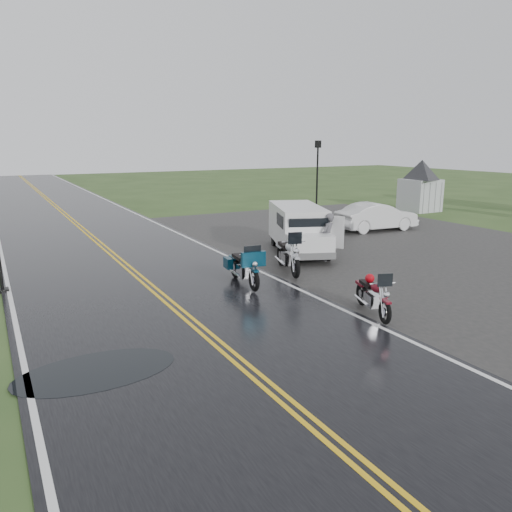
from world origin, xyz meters
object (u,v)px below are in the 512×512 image
Objects in this scene: sedan_white at (377,217)px; motorcycle_teal at (254,271)px; van_white at (288,237)px; person_at_van at (328,238)px; visitor_center at (421,173)px; motorcycle_silver at (296,258)px; lamp_post_far_right at (317,178)px; motorcycle_red at (386,302)px.

motorcycle_teal is at bearing 125.82° from sedan_white.
van_white reaches higher than person_at_van.
motorcycle_teal is at bearing -149.18° from visitor_center.
motorcycle_silver is 2.38m from van_white.
lamp_post_far_right is (7.98, 9.54, 1.27)m from van_white.
visitor_center reaches higher than motorcycle_red.
person_at_van is 0.40× the size of lamp_post_far_right.
motorcycle_silver is 0.56× the size of lamp_post_far_right.
motorcycle_teal is at bearing 130.50° from motorcycle_red.
van_white is 12.50m from lamp_post_far_right.
visitor_center is 21.52m from motorcycle_red.
visitor_center is 7.83× the size of motorcycle_red.
lamp_post_far_right reaches higher than motorcycle_silver.
motorcycle_silver is 2.92m from person_at_van.
sedan_white reaches higher than motorcycle_teal.
person_at_van reaches higher than motorcycle_silver.
motorcycle_silver is 14.82m from lamp_post_far_right.
van_white reaches higher than sedan_white.
sedan_white is (8.76, 10.10, 0.07)m from motorcycle_red.
motorcycle_red is at bearing -77.35° from motorcycle_silver.
van_white is (1.39, 6.56, 0.34)m from motorcycle_red.
motorcycle_red is 6.71m from van_white.
motorcycle_red is 13.37m from sedan_white.
person_at_van is 12.10m from lamp_post_far_right.
motorcycle_silver is 1.40× the size of person_at_van.
sedan_white is at bearing -95.90° from lamp_post_far_right.
van_white is at bearing 120.04° from sedan_white.
visitor_center is 9.06× the size of person_at_van.
person_at_van is at bearing 0.52° from van_white.
lamp_post_far_right reaches higher than person_at_van.
motorcycle_red is 6.65m from person_at_van.
van_white reaches higher than motorcycle_silver.
person_at_van is 0.43× the size of sedan_white.
visitor_center is 6.49× the size of motorcycle_silver.
motorcycle_silver is at bearing -147.92° from visitor_center.
sedan_white reaches higher than motorcycle_red.
visitor_center is at bearing -178.27° from person_at_van.
person_at_van reaches higher than sedan_white.
motorcycle_silver is at bearing -95.48° from van_white.
sedan_white is at bearing 46.78° from van_white.
motorcycle_red is at bearing -80.89° from van_white.
motorcycle_teal is 0.93× the size of motorcycle_silver.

